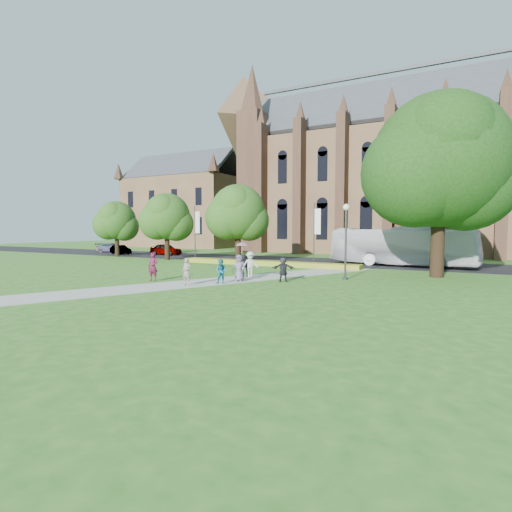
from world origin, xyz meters
The scene contains 25 objects.
ground centered at (0.00, 0.00, 0.00)m, with size 160.00×160.00×0.00m, color #2D601D.
road centered at (0.00, 20.00, 0.01)m, with size 160.00×10.00×0.02m, color black.
footpath centered at (0.00, 1.00, 0.02)m, with size 3.20×30.00×0.04m, color #B2B2A8.
flower_hedge centered at (-2.00, 13.20, 0.23)m, with size 18.00×1.40×0.45m, color gold.
cathedral centered at (10.00, 39.73, 12.98)m, with size 52.60×18.25×28.00m.
building_west centered at (-34.00, 42.00, 9.21)m, with size 22.00×14.00×18.30m.
streetlamp centered at (7.50, 6.50, 3.30)m, with size 0.44×0.44×5.24m.
large_tree centered at (13.00, 11.00, 8.37)m, with size 9.60×9.60×13.20m.
street_tree_0 centered at (-15.00, 14.00, 4.87)m, with size 5.20×5.20×7.50m.
street_tree_1 centered at (-6.00, 14.50, 5.22)m, with size 5.60×5.60×8.05m.
street_tree_2 centered at (-24.00, 15.00, 4.53)m, with size 4.80×4.80×6.95m.
banner_pole_0 centered at (2.11, 15.20, 3.39)m, with size 0.70×0.10×6.00m.
banner_pole_1 centered at (-11.89, 15.20, 3.39)m, with size 0.70×0.10×6.00m.
tour_coach centered at (9.42, 18.66, 1.86)m, with size 3.10×13.23×3.69m, color silver.
car_0 centered at (-20.57, 20.16, 0.77)m, with size 1.78×4.42×1.51m, color gray.
car_1 centered at (-26.84, 18.18, 0.64)m, with size 1.32×3.78×1.25m, color gray.
car_2 centered at (-31.64, 20.98, 0.68)m, with size 1.86×4.58×1.33m, color gray.
pedestrian_0 centered at (-3.68, -0.50, 0.99)m, with size 0.69×0.46×1.90m, color maroon.
pedestrian_1 centered at (1.22, 0.40, 0.83)m, with size 0.76×0.59×1.57m, color #1B6D8B.
pedestrian_2 centered at (1.21, 4.18, 0.96)m, with size 1.19×0.69×1.85m, color silver.
pedestrian_3 centered at (0.67, 4.40, 0.87)m, with size 0.97×0.41×1.66m, color black.
pedestrian_4 centered at (1.63, 1.94, 0.93)m, with size 0.87×0.56×1.77m, color slate.
pedestrian_5 centered at (4.21, 3.31, 0.88)m, with size 1.55×0.49×1.67m, color #27262E.
pedestrian_6 centered at (-0.27, -1.24, 0.90)m, with size 0.62×0.41×1.71m, color gray.
parasol centered at (1.81, 2.04, 2.18)m, with size 0.83×0.83×0.73m, color #EEA8B2.
Camera 1 is at (15.13, -20.75, 3.57)m, focal length 28.00 mm.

